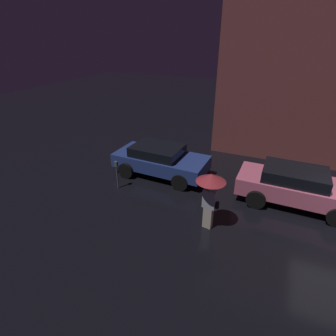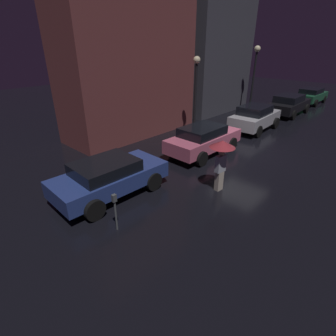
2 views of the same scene
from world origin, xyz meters
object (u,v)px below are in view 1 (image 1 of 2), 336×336
object	(u,v)px
parked_car_pink	(296,186)
parking_meter	(117,172)
parked_car_blue	(160,159)
pedestrian_with_umbrella	(211,187)

from	to	relation	value
parked_car_pink	parking_meter	world-z (taller)	parked_car_pink
parked_car_blue	parking_meter	bearing A→B (deg)	-118.82
pedestrian_with_umbrella	parked_car_blue	bearing A→B (deg)	144.88
parked_car_blue	pedestrian_with_umbrella	xyz separation A→B (m)	(2.94, -2.66, 0.76)
parked_car_blue	parked_car_pink	distance (m)	5.44
parking_meter	parked_car_blue	bearing A→B (deg)	59.25
parked_car_blue	parked_car_pink	bearing A→B (deg)	0.85
parked_car_blue	parking_meter	xyz separation A→B (m)	(-1.05, -1.77, 0.01)
parked_car_pink	pedestrian_with_umbrella	world-z (taller)	pedestrian_with_umbrella
parked_car_blue	parking_meter	distance (m)	2.06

